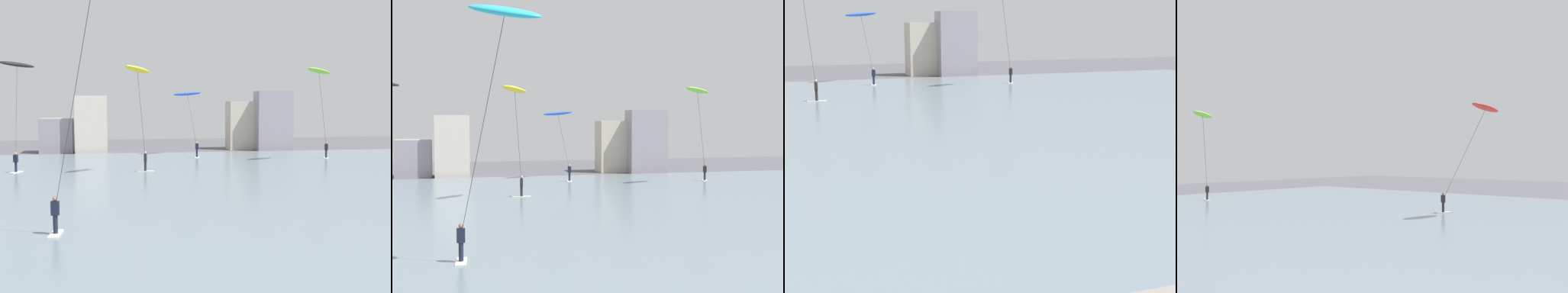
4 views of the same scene
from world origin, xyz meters
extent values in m
cube|color=slate|center=(0.00, 30.53, 0.05)|extent=(84.00, 52.00, 0.10)
cube|color=gray|center=(-10.51, 59.59, 1.97)|extent=(3.74, 3.21, 3.95)
cube|color=beige|center=(-6.60, 58.17, 3.25)|extent=(3.52, 2.34, 6.51)
cube|color=beige|center=(12.10, 60.42, 2.94)|extent=(4.70, 2.90, 5.88)
cube|color=gray|center=(14.93, 58.63, 3.55)|extent=(4.28, 2.59, 7.10)
cube|color=silver|center=(-11.99, 41.77, 0.13)|extent=(0.99, 1.46, 0.06)
cylinder|color=#191E33|center=(-11.99, 41.77, 0.55)|extent=(0.20, 0.20, 0.78)
cube|color=#191E33|center=(-11.99, 41.77, 1.24)|extent=(0.40, 0.34, 0.60)
sphere|color=tan|center=(-11.99, 41.77, 1.65)|extent=(0.20, 0.20, 0.20)
cylinder|color=#333333|center=(-12.07, 43.12, 4.98)|extent=(0.18, 2.72, 7.58)
ellipsoid|color=black|center=(-12.15, 44.47, 8.91)|extent=(3.20, 2.66, 0.72)
cube|color=silver|center=(4.26, 50.65, 0.13)|extent=(0.69, 1.46, 0.06)
cylinder|color=#191E33|center=(4.26, 50.65, 0.55)|extent=(0.20, 0.20, 0.78)
cube|color=#191E33|center=(4.26, 50.65, 1.24)|extent=(0.37, 0.28, 0.60)
sphere|color=tan|center=(4.26, 50.65, 1.65)|extent=(0.20, 0.20, 0.20)
cylinder|color=#333333|center=(4.01, 52.20, 3.86)|extent=(0.53, 3.12, 5.35)
ellipsoid|color=blue|center=(3.76, 53.75, 6.68)|extent=(3.73, 2.73, 0.73)
cube|color=silver|center=(-6.81, 21.15, 0.13)|extent=(0.56, 1.43, 0.06)
cylinder|color=#191E33|center=(-6.81, 21.15, 0.55)|extent=(0.20, 0.20, 0.78)
cube|color=#191E33|center=(-6.81, 21.15, 1.24)|extent=(0.36, 0.25, 0.60)
sphere|color=#9E7051|center=(-6.81, 21.15, 1.65)|extent=(0.20, 0.20, 0.20)
cylinder|color=#333333|center=(-5.94, 20.52, 5.70)|extent=(1.78, 1.30, 9.02)
cube|color=silver|center=(17.09, 47.91, 0.13)|extent=(0.92, 1.46, 0.06)
cylinder|color=black|center=(17.09, 47.91, 0.55)|extent=(0.20, 0.20, 0.78)
cube|color=black|center=(17.09, 47.91, 1.24)|extent=(0.40, 0.33, 0.60)
sphere|color=#9E7051|center=(17.09, 47.91, 1.65)|extent=(0.20, 0.20, 0.20)
cylinder|color=#333333|center=(16.13, 46.76, 4.89)|extent=(1.95, 2.33, 7.40)
ellipsoid|color=#7AD133|center=(15.17, 45.62, 8.73)|extent=(3.29, 2.52, 0.81)
cube|color=silver|center=(-1.68, 40.72, 0.13)|extent=(1.45, 0.66, 0.06)
cylinder|color=black|center=(-1.68, 40.72, 0.55)|extent=(0.20, 0.20, 0.78)
cube|color=black|center=(-1.68, 40.72, 1.24)|extent=(0.27, 0.37, 0.60)
sphere|color=beige|center=(-1.68, 40.72, 1.65)|extent=(0.20, 0.20, 0.20)
cylinder|color=#333333|center=(-2.01, 40.05, 4.66)|extent=(0.68, 1.39, 6.95)
ellipsoid|color=yellow|center=(-2.33, 39.37, 8.29)|extent=(2.52, 2.76, 0.74)
camera|label=1|loc=(-4.45, -0.90, 5.68)|focal=47.15mm
camera|label=2|loc=(-7.49, -3.20, 6.09)|focal=52.94mm
camera|label=3|loc=(-4.63, -4.00, 5.96)|focal=53.04mm
camera|label=4|loc=(-11.02, 1.25, 4.67)|focal=46.02mm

